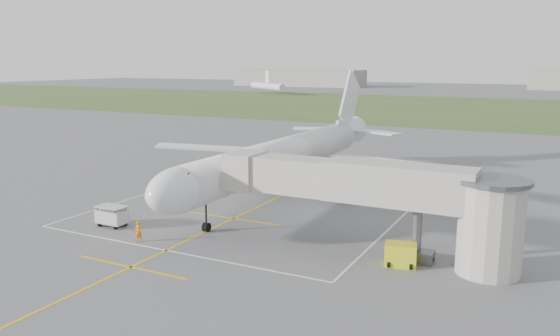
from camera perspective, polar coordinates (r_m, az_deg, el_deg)
The scene contains 11 objects.
ground at distance 60.34m, azimuth 0.18°, elevation -2.93°, with size 700.00×700.00×0.00m, color #57575A.
grass_strip at distance 184.70m, azimuth 18.88°, elevation 5.89°, with size 700.00×120.00×0.02m, color #395826.
apron_markings at distance 55.38m, azimuth -2.56°, elevation -4.21°, with size 28.20×60.00×0.01m.
airliner at distance 60.10m, azimuth 0.50°, elevation 1.29°, with size 38.93×46.75×13.52m.
jet_bridge at distance 41.36m, azimuth 11.20°, elevation -2.89°, with size 23.40×5.00×7.20m.
gpu_unit at distance 40.86m, azimuth 12.49°, elevation -8.86°, with size 2.48×1.96×1.67m.
baggage_cart at distance 51.42m, azimuth -17.14°, elevation -4.80°, with size 2.71×1.65×1.87m.
ramp_worker_nose at distance 46.48m, azimuth -14.56°, elevation -6.45°, with size 0.64×0.42×1.74m, color orange.
ramp_worker_wing at distance 66.08m, azimuth -4.06°, elevation -0.88°, with size 0.94×0.73×1.92m, color #E94E07.
distant_hangars at distance 320.40m, azimuth 19.69°, elevation 8.67°, with size 345.00×49.00×12.00m.
distant_aircraft at distance 236.86m, azimuth 21.98°, elevation 7.55°, with size 224.71×43.26×8.85m.
Camera 1 is at (26.54, -52.21, 14.50)m, focal length 35.00 mm.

